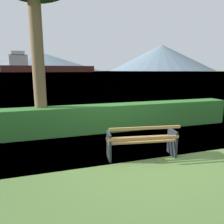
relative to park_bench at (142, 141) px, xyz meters
The scene contains 6 objects.
ground_plane 0.43m from the park_bench, 81.37° to the left, with size 1400.00×1400.00×0.00m, color #4C6B33.
water_surface 309.84m from the park_bench, 90.00° to the left, with size 620.00×620.00×0.00m, color #7A99A8.
park_bench is the anchor object (origin of this frame).
hedge_row 2.61m from the park_bench, 89.80° to the left, with size 9.58×0.71×0.95m, color #2D6B28.
cargo_ship_large 261.22m from the park_bench, 90.52° to the left, with size 105.54×25.19×22.65m.
distant_hills 564.18m from the park_bench, 87.11° to the left, with size 928.93×399.45×72.71m.
Camera 1 is at (-2.26, -4.66, 2.17)m, focal length 34.07 mm.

